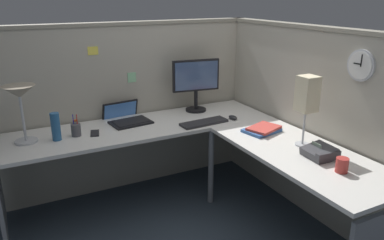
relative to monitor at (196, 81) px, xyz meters
name	(u,v)px	position (x,y,z in m)	size (l,w,h in m)	color
ground_plane	(203,214)	(-0.26, -0.64, -1.02)	(6.80, 6.80, 0.00)	#2D3842
cubicle_wall_back	(127,107)	(-0.62, 0.23, -0.23)	(2.57, 0.12, 1.58)	#A8A393
cubicle_wall_right	(310,122)	(0.61, -0.90, -0.23)	(0.12, 2.37, 1.58)	#A8A393
desk	(191,152)	(-0.40, -0.69, -0.39)	(2.35, 2.15, 0.73)	silver
monitor	(196,81)	(0.00, 0.00, 0.00)	(0.46, 0.20, 0.50)	black
laptop	(126,118)	(-0.70, 0.02, -0.27)	(0.38, 0.42, 0.22)	black
keyboard	(204,123)	(-0.12, -0.38, -0.28)	(0.43, 0.14, 0.02)	#232326
computer_mouse	(233,117)	(0.18, -0.39, -0.28)	(0.06, 0.10, 0.03)	#232326
desk_lamp_dome	(20,96)	(-1.55, -0.13, 0.07)	(0.24, 0.24, 0.44)	#B7BABF
pen_cup	(76,130)	(-1.17, -0.17, -0.24)	(0.08, 0.08, 0.18)	#4C4C51
cell_phone	(95,133)	(-1.03, -0.19, -0.29)	(0.07, 0.14, 0.01)	black
thermos_flask	(56,127)	(-1.33, -0.19, -0.18)	(0.07, 0.07, 0.22)	#26598C
office_phone	(320,153)	(0.25, -1.38, -0.26)	(0.20, 0.22, 0.11)	#38383D
book_stack	(262,129)	(0.21, -0.78, -0.27)	(0.33, 0.27, 0.04)	#335999
desk_lamp_paper	(307,96)	(0.30, -1.15, 0.09)	(0.13, 0.13, 0.53)	#B7BABF
coffee_mug	(342,165)	(0.21, -1.61, -0.25)	(0.08, 0.08, 0.10)	#B2332D
wall_clock	(361,65)	(0.56, -1.37, 0.33)	(0.04, 0.22, 0.22)	#B7BABF
pinned_note_leftmost	(93,51)	(-0.91, 0.18, 0.33)	(0.09, 0.00, 0.07)	#EAD84C
pinned_note_middle	(132,77)	(-0.58, 0.18, 0.06)	(0.08, 0.00, 0.09)	#8CCC99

